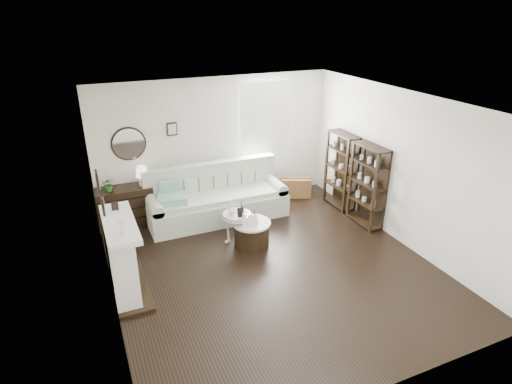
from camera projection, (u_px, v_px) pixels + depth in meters
name	position (u px, v px, depth m)	size (l,w,h in m)	color
room	(249.00, 128.00, 9.01)	(5.50, 5.50, 5.50)	black
fireplace	(122.00, 259.00, 6.30)	(0.50, 1.40, 1.84)	white
shelf_unit_far	(341.00, 170.00, 8.94)	(0.30, 0.80, 1.60)	black
shelf_unit_near	(368.00, 186.00, 8.18)	(0.30, 0.80, 1.60)	black
sofa	(216.00, 201.00, 8.63)	(2.77, 0.96, 1.07)	#AAB5A1
quilt	(172.00, 199.00, 8.07)	(0.55, 0.45, 0.14)	#227C63
suitcase	(296.00, 188.00, 9.57)	(0.66, 0.22, 0.44)	brown
dresser	(128.00, 206.00, 8.32)	(1.16, 0.50, 0.77)	black
table_lamp	(142.00, 176.00, 8.21)	(0.25, 0.25, 0.39)	white
potted_plant	(109.00, 184.00, 7.97)	(0.24, 0.21, 0.27)	#245A19
drum_table	(252.00, 234.00, 7.61)	(0.68, 0.68, 0.47)	black
pedestal_table	(237.00, 216.00, 7.52)	(0.51, 0.51, 0.62)	silver
eiffel_drum	(254.00, 215.00, 7.55)	(0.12, 0.12, 0.21)	black
bottle_drum	(244.00, 218.00, 7.34)	(0.07, 0.07, 0.29)	silver
card_frame_drum	(253.00, 221.00, 7.32)	(0.17, 0.01, 0.22)	silver
eiffel_ped	(241.00, 207.00, 7.52)	(0.12, 0.12, 0.20)	black
flask_ped	(232.00, 208.00, 7.44)	(0.13, 0.13, 0.24)	silver
card_frame_ped	(241.00, 212.00, 7.36)	(0.12, 0.01, 0.17)	black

